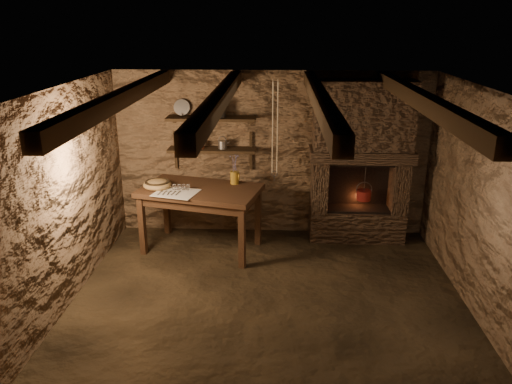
{
  "coord_description": "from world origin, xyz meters",
  "views": [
    {
      "loc": [
        0.09,
        -5.03,
        3.08
      ],
      "look_at": [
        -0.18,
        0.9,
        1.0
      ],
      "focal_mm": 35.0,
      "sensor_mm": 36.0,
      "label": 1
    }
  ],
  "objects_px": {
    "work_table": "(201,217)",
    "red_pot": "(364,194)",
    "stoneware_jug": "(235,172)",
    "wooden_bowl": "(157,185)",
    "iron_stockpot": "(219,112)"
  },
  "relations": [
    {
      "from": "wooden_bowl",
      "to": "iron_stockpot",
      "type": "xyz_separation_m",
      "value": [
        0.8,
        0.54,
        0.9
      ]
    },
    {
      "from": "iron_stockpot",
      "to": "wooden_bowl",
      "type": "bearing_deg",
      "value": -145.66
    },
    {
      "from": "wooden_bowl",
      "to": "iron_stockpot",
      "type": "bearing_deg",
      "value": 34.34
    },
    {
      "from": "red_pot",
      "to": "stoneware_jug",
      "type": "bearing_deg",
      "value": -173.77
    },
    {
      "from": "work_table",
      "to": "red_pot",
      "type": "relative_size",
      "value": 3.24
    },
    {
      "from": "stoneware_jug",
      "to": "iron_stockpot",
      "type": "height_order",
      "value": "iron_stockpot"
    },
    {
      "from": "stoneware_jug",
      "to": "red_pot",
      "type": "xyz_separation_m",
      "value": [
        1.82,
        0.2,
        -0.38
      ]
    },
    {
      "from": "work_table",
      "to": "stoneware_jug",
      "type": "distance_m",
      "value": 0.78
    },
    {
      "from": "wooden_bowl",
      "to": "work_table",
      "type": "bearing_deg",
      "value": 0.98
    },
    {
      "from": "work_table",
      "to": "stoneware_jug",
      "type": "xyz_separation_m",
      "value": [
        0.45,
        0.21,
        0.59
      ]
    },
    {
      "from": "iron_stockpot",
      "to": "red_pot",
      "type": "relative_size",
      "value": 0.39
    },
    {
      "from": "stoneware_jug",
      "to": "wooden_bowl",
      "type": "distance_m",
      "value": 1.07
    },
    {
      "from": "stoneware_jug",
      "to": "wooden_bowl",
      "type": "xyz_separation_m",
      "value": [
        -1.03,
        -0.22,
        -0.13
      ]
    },
    {
      "from": "wooden_bowl",
      "to": "red_pot",
      "type": "height_order",
      "value": "red_pot"
    },
    {
      "from": "work_table",
      "to": "wooden_bowl",
      "type": "xyz_separation_m",
      "value": [
        -0.58,
        -0.01,
        0.46
      ]
    }
  ]
}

